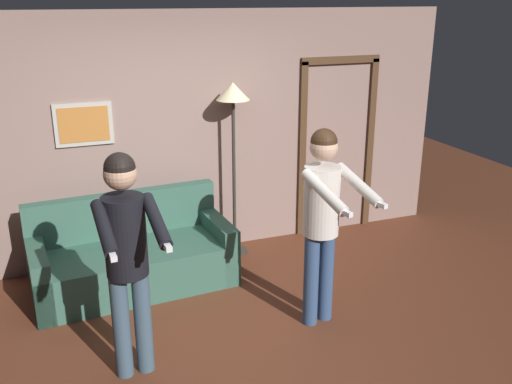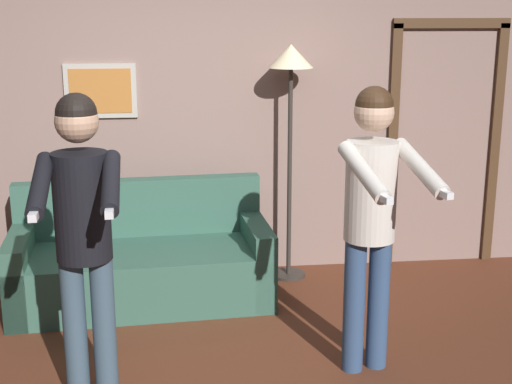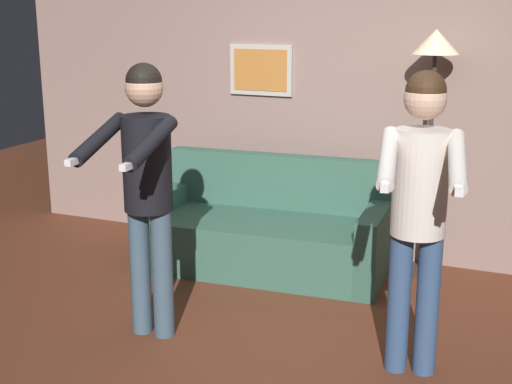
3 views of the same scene
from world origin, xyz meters
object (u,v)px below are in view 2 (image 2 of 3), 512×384
at_px(couch, 142,265).
at_px(person_standing_right, 372,203).
at_px(torchiere_lamp, 291,83).
at_px(person_standing_left, 82,220).

distance_m(couch, person_standing_right, 2.04).
bearing_deg(couch, person_standing_right, -42.03).
height_order(couch, torchiere_lamp, torchiere_lamp).
bearing_deg(person_standing_right, torchiere_lamp, 97.70).
bearing_deg(couch, person_standing_left, -99.17).
xyz_separation_m(couch, person_standing_right, (1.40, -1.26, 0.78)).
bearing_deg(person_standing_left, torchiere_lamp, 51.59).
distance_m(couch, torchiere_lamp, 1.80).
xyz_separation_m(torchiere_lamp, person_standing_left, (-1.41, -1.78, -0.54)).
relative_size(couch, torchiere_lamp, 1.03).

